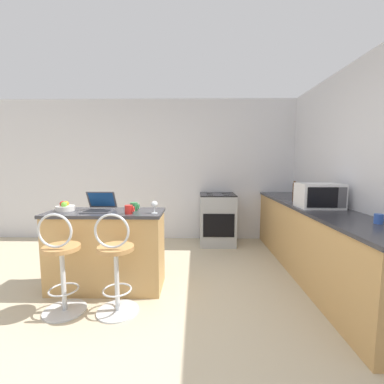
{
  "coord_description": "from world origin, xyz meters",
  "views": [
    {
      "loc": [
        0.54,
        -2.13,
        1.43
      ],
      "look_at": [
        0.47,
        1.76,
        1.0
      ],
      "focal_mm": 24.0,
      "sensor_mm": 36.0,
      "label": 1
    }
  ],
  "objects_px": {
    "bar_stool_far": "(116,267)",
    "laptop": "(100,206)",
    "fruit_bowl": "(65,207)",
    "mug_red": "(129,209)",
    "wine_glass_short": "(154,205)",
    "microwave": "(319,196)",
    "stove_range": "(217,219)",
    "bar_stool_near": "(61,267)",
    "mug_blue": "(379,219)",
    "pepper_mill": "(294,191)",
    "storage_jar": "(310,195)",
    "mug_green": "(134,207)"
  },
  "relations": [
    {
      "from": "pepper_mill",
      "to": "mug_red",
      "type": "height_order",
      "value": "pepper_mill"
    },
    {
      "from": "bar_stool_far",
      "to": "mug_blue",
      "type": "xyz_separation_m",
      "value": [
        2.39,
        -0.04,
        0.48
      ]
    },
    {
      "from": "laptop",
      "to": "wine_glass_short",
      "type": "height_order",
      "value": "laptop"
    },
    {
      "from": "stove_range",
      "to": "wine_glass_short",
      "type": "bearing_deg",
      "value": -114.99
    },
    {
      "from": "fruit_bowl",
      "to": "mug_red",
      "type": "distance_m",
      "value": 0.79
    },
    {
      "from": "bar_stool_far",
      "to": "laptop",
      "type": "height_order",
      "value": "laptop"
    },
    {
      "from": "stove_range",
      "to": "bar_stool_near",
      "type": "bearing_deg",
      "value": -127.33
    },
    {
      "from": "laptop",
      "to": "storage_jar",
      "type": "height_order",
      "value": "laptop"
    },
    {
      "from": "bar_stool_far",
      "to": "mug_blue",
      "type": "height_order",
      "value": "bar_stool_far"
    },
    {
      "from": "stove_range",
      "to": "pepper_mill",
      "type": "distance_m",
      "value": 1.42
    },
    {
      "from": "laptop",
      "to": "fruit_bowl",
      "type": "bearing_deg",
      "value": -179.47
    },
    {
      "from": "stove_range",
      "to": "mug_blue",
      "type": "height_order",
      "value": "mug_blue"
    },
    {
      "from": "bar_stool_near",
      "to": "storage_jar",
      "type": "relative_size",
      "value": 6.0
    },
    {
      "from": "bar_stool_near",
      "to": "microwave",
      "type": "height_order",
      "value": "microwave"
    },
    {
      "from": "stove_range",
      "to": "mug_red",
      "type": "xyz_separation_m",
      "value": [
        -1.09,
        -1.8,
        0.5
      ]
    },
    {
      "from": "bar_stool_near",
      "to": "microwave",
      "type": "relative_size",
      "value": 2.0
    },
    {
      "from": "bar_stool_far",
      "to": "fruit_bowl",
      "type": "height_order",
      "value": "fruit_bowl"
    },
    {
      "from": "bar_stool_far",
      "to": "laptop",
      "type": "bearing_deg",
      "value": 122.12
    },
    {
      "from": "laptop",
      "to": "stove_range",
      "type": "bearing_deg",
      "value": 47.86
    },
    {
      "from": "laptop",
      "to": "microwave",
      "type": "bearing_deg",
      "value": 5.31
    },
    {
      "from": "wine_glass_short",
      "to": "mug_blue",
      "type": "bearing_deg",
      "value": -11.95
    },
    {
      "from": "microwave",
      "to": "mug_blue",
      "type": "distance_m",
      "value": 0.84
    },
    {
      "from": "bar_stool_far",
      "to": "wine_glass_short",
      "type": "height_order",
      "value": "wine_glass_short"
    },
    {
      "from": "pepper_mill",
      "to": "wine_glass_short",
      "type": "xyz_separation_m",
      "value": [
        -1.87,
        -1.01,
        -0.04
      ]
    },
    {
      "from": "bar_stool_near",
      "to": "bar_stool_far",
      "type": "xyz_separation_m",
      "value": [
        0.52,
        0.0,
        0.0
      ]
    },
    {
      "from": "fruit_bowl",
      "to": "mug_red",
      "type": "height_order",
      "value": "fruit_bowl"
    },
    {
      "from": "storage_jar",
      "to": "mug_green",
      "type": "distance_m",
      "value": 2.5
    },
    {
      "from": "storage_jar",
      "to": "wine_glass_short",
      "type": "xyz_separation_m",
      "value": [
        -2.1,
        -1.0,
        0.01
      ]
    },
    {
      "from": "laptop",
      "to": "bar_stool_far",
      "type": "bearing_deg",
      "value": -57.88
    },
    {
      "from": "pepper_mill",
      "to": "mug_blue",
      "type": "distance_m",
      "value": 1.47
    },
    {
      "from": "pepper_mill",
      "to": "mug_blue",
      "type": "xyz_separation_m",
      "value": [
        0.21,
        -1.45,
        -0.09
      ]
    },
    {
      "from": "fruit_bowl",
      "to": "storage_jar",
      "type": "distance_m",
      "value": 3.26
    },
    {
      "from": "bar_stool_far",
      "to": "storage_jar",
      "type": "height_order",
      "value": "storage_jar"
    },
    {
      "from": "fruit_bowl",
      "to": "storage_jar",
      "type": "xyz_separation_m",
      "value": [
        3.14,
        0.86,
        0.04
      ]
    },
    {
      "from": "microwave",
      "to": "fruit_bowl",
      "type": "distance_m",
      "value": 2.99
    },
    {
      "from": "storage_jar",
      "to": "wine_glass_short",
      "type": "distance_m",
      "value": 2.32
    },
    {
      "from": "wine_glass_short",
      "to": "bar_stool_far",
      "type": "bearing_deg",
      "value": -127.84
    },
    {
      "from": "laptop",
      "to": "bar_stool_near",
      "type": "bearing_deg",
      "value": -108.45
    },
    {
      "from": "laptop",
      "to": "mug_green",
      "type": "xyz_separation_m",
      "value": [
        0.39,
        0.01,
        -0.01
      ]
    },
    {
      "from": "bar_stool_far",
      "to": "pepper_mill",
      "type": "height_order",
      "value": "pepper_mill"
    },
    {
      "from": "microwave",
      "to": "fruit_bowl",
      "type": "xyz_separation_m",
      "value": [
        -2.98,
        -0.24,
        -0.11
      ]
    },
    {
      "from": "laptop",
      "to": "pepper_mill",
      "type": "xyz_separation_m",
      "value": [
        2.52,
        0.87,
        0.08
      ]
    },
    {
      "from": "mug_red",
      "to": "mug_green",
      "type": "distance_m",
      "value": 0.18
    },
    {
      "from": "stove_range",
      "to": "pepper_mill",
      "type": "xyz_separation_m",
      "value": [
        1.05,
        -0.75,
        0.58
      ]
    },
    {
      "from": "bar_stool_near",
      "to": "mug_blue",
      "type": "relative_size",
      "value": 10.79
    },
    {
      "from": "bar_stool_near",
      "to": "pepper_mill",
      "type": "relative_size",
      "value": 3.5
    },
    {
      "from": "wine_glass_short",
      "to": "mug_green",
      "type": "distance_m",
      "value": 0.3
    },
    {
      "from": "bar_stool_far",
      "to": "mug_green",
      "type": "xyz_separation_m",
      "value": [
        0.06,
        0.54,
        0.49
      ]
    },
    {
      "from": "bar_stool_near",
      "to": "mug_red",
      "type": "height_order",
      "value": "mug_red"
    },
    {
      "from": "laptop",
      "to": "mug_red",
      "type": "height_order",
      "value": "laptop"
    }
  ]
}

